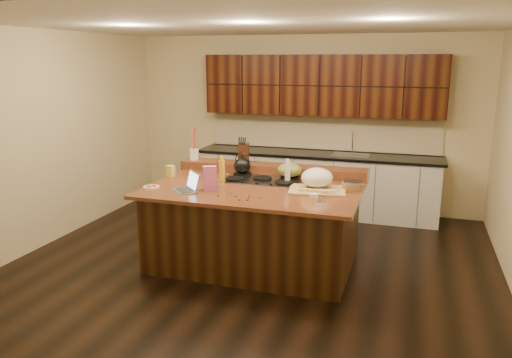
% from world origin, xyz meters
% --- Properties ---
extents(room, '(5.52, 5.02, 2.72)m').
position_xyz_m(room, '(0.00, 0.00, 1.35)').
color(room, black).
rests_on(room, ground).
extents(island, '(2.40, 1.60, 0.92)m').
position_xyz_m(island, '(0.00, 0.00, 0.46)').
color(island, black).
rests_on(island, ground).
extents(back_ledge, '(2.40, 0.30, 0.12)m').
position_xyz_m(back_ledge, '(0.00, 0.70, 0.98)').
color(back_ledge, black).
rests_on(back_ledge, island).
extents(cooktop, '(0.92, 0.52, 0.05)m').
position_xyz_m(cooktop, '(0.00, 0.30, 0.94)').
color(cooktop, gray).
rests_on(cooktop, island).
extents(back_counter, '(3.70, 0.66, 2.40)m').
position_xyz_m(back_counter, '(0.30, 2.23, 0.98)').
color(back_counter, silver).
rests_on(back_counter, ground).
extents(kettle, '(0.26, 0.26, 0.19)m').
position_xyz_m(kettle, '(-0.30, 0.43, 1.06)').
color(kettle, black).
rests_on(kettle, cooktop).
extents(green_bowl, '(0.36, 0.36, 0.16)m').
position_xyz_m(green_bowl, '(0.30, 0.43, 1.05)').
color(green_bowl, olive).
rests_on(green_bowl, cooktop).
extents(laptop, '(0.38, 0.38, 0.21)m').
position_xyz_m(laptop, '(-0.64, -0.40, 0.98)').
color(laptop, '#B7B7BC').
rests_on(laptop, island).
extents(oil_bottle, '(0.08, 0.08, 0.27)m').
position_xyz_m(oil_bottle, '(-0.42, 0.06, 1.06)').
color(oil_bottle, gold).
rests_on(oil_bottle, island).
extents(vinegar_bottle, '(0.08, 0.08, 0.25)m').
position_xyz_m(vinegar_bottle, '(0.32, 0.24, 1.04)').
color(vinegar_bottle, silver).
rests_on(vinegar_bottle, island).
extents(wooden_tray, '(0.66, 0.53, 0.25)m').
position_xyz_m(wooden_tray, '(0.70, 0.07, 1.03)').
color(wooden_tray, tan).
rests_on(wooden_tray, island).
extents(ramekin_a, '(0.12, 0.12, 0.04)m').
position_xyz_m(ramekin_a, '(0.77, -0.06, 0.94)').
color(ramekin_a, white).
rests_on(ramekin_a, island).
extents(ramekin_b, '(0.12, 0.12, 0.04)m').
position_xyz_m(ramekin_b, '(0.73, -0.25, 0.94)').
color(ramekin_b, white).
rests_on(ramekin_b, island).
extents(ramekin_c, '(0.13, 0.13, 0.04)m').
position_xyz_m(ramekin_c, '(0.55, 0.05, 0.94)').
color(ramekin_c, white).
rests_on(ramekin_c, island).
extents(strainer_bowl, '(0.28, 0.28, 0.09)m').
position_xyz_m(strainer_bowl, '(1.08, 0.19, 0.97)').
color(strainer_bowl, '#996B3F').
rests_on(strainer_bowl, island).
extents(kitchen_timer, '(0.10, 0.10, 0.07)m').
position_xyz_m(kitchen_timer, '(0.83, -0.39, 0.96)').
color(kitchen_timer, silver).
rests_on(kitchen_timer, island).
extents(pink_bag, '(0.17, 0.14, 0.27)m').
position_xyz_m(pink_bag, '(-0.42, -0.30, 1.06)').
color(pink_bag, '#C85E9A').
rests_on(pink_bag, island).
extents(candy_plate, '(0.20, 0.20, 0.01)m').
position_xyz_m(candy_plate, '(-1.11, -0.38, 0.93)').
color(candy_plate, white).
rests_on(candy_plate, island).
extents(package_box, '(0.12, 0.10, 0.14)m').
position_xyz_m(package_box, '(-1.15, 0.17, 0.99)').
color(package_box, '#DBC64D').
rests_on(package_box, island).
extents(utensil_crock, '(0.14, 0.14, 0.14)m').
position_xyz_m(utensil_crock, '(-1.07, 0.70, 1.11)').
color(utensil_crock, white).
rests_on(utensil_crock, back_ledge).
extents(knife_block, '(0.16, 0.22, 0.24)m').
position_xyz_m(knife_block, '(-0.38, 0.70, 1.16)').
color(knife_block, black).
rests_on(knife_block, back_ledge).
extents(gumdrop_0, '(0.02, 0.02, 0.02)m').
position_xyz_m(gumdrop_0, '(-0.07, -0.44, 0.93)').
color(gumdrop_0, red).
rests_on(gumdrop_0, island).
extents(gumdrop_1, '(0.02, 0.02, 0.02)m').
position_xyz_m(gumdrop_1, '(0.20, -0.45, 0.93)').
color(gumdrop_1, '#198C26').
rests_on(gumdrop_1, island).
extents(gumdrop_2, '(0.02, 0.02, 0.02)m').
position_xyz_m(gumdrop_2, '(0.03, -0.59, 0.93)').
color(gumdrop_2, red).
rests_on(gumdrop_2, island).
extents(gumdrop_3, '(0.02, 0.02, 0.02)m').
position_xyz_m(gumdrop_3, '(0.10, -0.52, 0.93)').
color(gumdrop_3, '#198C26').
rests_on(gumdrop_3, island).
extents(gumdrop_4, '(0.02, 0.02, 0.02)m').
position_xyz_m(gumdrop_4, '(-0.06, -0.47, 0.93)').
color(gumdrop_4, red).
rests_on(gumdrop_4, island).
extents(gumdrop_5, '(0.02, 0.02, 0.02)m').
position_xyz_m(gumdrop_5, '(-0.14, -0.38, 0.93)').
color(gumdrop_5, '#198C26').
rests_on(gumdrop_5, island).
extents(gumdrop_6, '(0.02, 0.02, 0.02)m').
position_xyz_m(gumdrop_6, '(0.11, -0.56, 0.93)').
color(gumdrop_6, red).
rests_on(gumdrop_6, island).
extents(gumdrop_7, '(0.02, 0.02, 0.02)m').
position_xyz_m(gumdrop_7, '(-0.25, -0.50, 0.93)').
color(gumdrop_7, '#198C26').
rests_on(gumdrop_7, island).
extents(gumdrop_8, '(0.02, 0.02, 0.02)m').
position_xyz_m(gumdrop_8, '(0.08, -0.43, 0.93)').
color(gumdrop_8, red).
rests_on(gumdrop_8, island).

